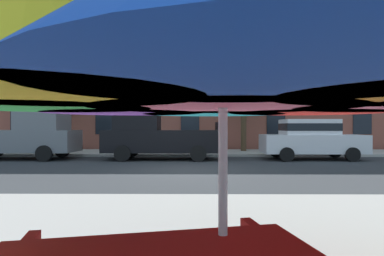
# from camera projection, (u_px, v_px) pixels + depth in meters

# --- Properties ---
(ground_plane) EXTENTS (120.00, 120.00, 0.00)m
(ground_plane) POSITION_uv_depth(u_px,v_px,m) (186.00, 170.00, 11.16)
(ground_plane) COLOR #2D3033
(sidewalk_far) EXTENTS (56.00, 3.60, 0.12)m
(sidewalk_far) POSITION_uv_depth(u_px,v_px,m) (189.00, 153.00, 17.96)
(sidewalk_far) COLOR #B2ADA3
(sidewalk_far) RESTS_ON ground
(apartment_building) EXTENTS (46.42, 12.08, 19.20)m
(apartment_building) POSITION_uv_depth(u_px,v_px,m) (191.00, 22.00, 26.11)
(apartment_building) COLOR #934C3D
(apartment_building) RESTS_ON ground
(pickup_gray) EXTENTS (5.10, 2.12, 2.20)m
(pickup_gray) POSITION_uv_depth(u_px,v_px,m) (24.00, 136.00, 14.93)
(pickup_gray) COLOR slate
(pickup_gray) RESTS_ON ground
(pickup_black) EXTENTS (5.10, 2.12, 2.20)m
(pickup_black) POSITION_uv_depth(u_px,v_px,m) (157.00, 136.00, 14.87)
(pickup_black) COLOR black
(pickup_black) RESTS_ON ground
(sedan_white) EXTENTS (4.40, 1.98, 1.78)m
(sedan_white) POSITION_uv_depth(u_px,v_px,m) (311.00, 138.00, 14.80)
(sedan_white) COLOR silver
(sedan_white) RESTS_ON ground
(street_tree_left) EXTENTS (3.88, 3.89, 6.48)m
(street_tree_left) POSITION_uv_depth(u_px,v_px,m) (46.00, 73.00, 18.26)
(street_tree_left) COLOR brown
(street_tree_left) RESTS_ON ground
(street_tree_middle) EXTENTS (2.85, 3.21, 5.38)m
(street_tree_middle) POSITION_uv_depth(u_px,v_px,m) (246.00, 81.00, 18.42)
(street_tree_middle) COLOR #4C3823
(street_tree_middle) RESTS_ON ground
(patio_umbrella) EXTENTS (3.71, 3.71, 2.21)m
(patio_umbrella) POSITION_uv_depth(u_px,v_px,m) (223.00, 64.00, 2.15)
(patio_umbrella) COLOR silver
(patio_umbrella) RESTS_ON ground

